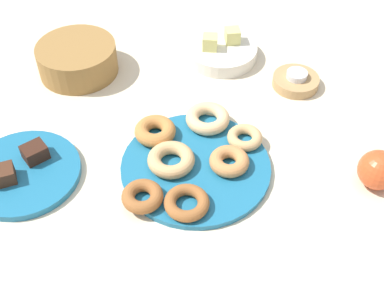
{
  "coord_description": "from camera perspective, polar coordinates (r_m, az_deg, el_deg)",
  "views": [
    {
      "loc": [
        -0.18,
        -0.65,
        0.77
      ],
      "look_at": [
        0.0,
        0.03,
        0.04
      ],
      "focal_mm": 47.04,
      "sensor_mm": 36.0,
      "label": 1
    }
  ],
  "objects": [
    {
      "name": "ground_plane",
      "position": [
        1.03,
        0.43,
        -2.81
      ],
      "size": [
        2.4,
        2.4,
        0.0
      ],
      "primitive_type": "plane",
      "color": "beige"
    },
    {
      "name": "donut_plate",
      "position": [
        1.02,
        0.43,
        -2.58
      ],
      "size": [
        0.3,
        0.3,
        0.01
      ],
      "primitive_type": "cylinder",
      "color": "#1E6B93",
      "rests_on": "ground_plane"
    },
    {
      "name": "donut_0",
      "position": [
        1.09,
        1.79,
        2.92
      ],
      "size": [
        0.13,
        0.13,
        0.03
      ],
      "primitive_type": "torus",
      "rotation": [
        0.0,
        0.0,
        0.69
      ],
      "color": "#EABC84",
      "rests_on": "donut_plate"
    },
    {
      "name": "donut_1",
      "position": [
        1.01,
        -2.38,
        -1.79
      ],
      "size": [
        0.13,
        0.13,
        0.03
      ],
      "primitive_type": "torus",
      "rotation": [
        0.0,
        0.0,
        2.28
      ],
      "color": "tan",
      "rests_on": "donut_plate"
    },
    {
      "name": "donut_2",
      "position": [
        1.01,
        4.24,
        -1.96
      ],
      "size": [
        0.11,
        0.11,
        0.03
      ],
      "primitive_type": "torus",
      "rotation": [
        0.0,
        0.0,
        4.31
      ],
      "color": "#C6844C",
      "rests_on": "donut_plate"
    },
    {
      "name": "donut_3",
      "position": [
        1.07,
        -4.2,
        1.48
      ],
      "size": [
        0.12,
        0.12,
        0.03
      ],
      "primitive_type": "torus",
      "rotation": [
        0.0,
        0.0,
        2.19
      ],
      "color": "#BC7A3D",
      "rests_on": "donut_plate"
    },
    {
      "name": "donut_4",
      "position": [
        0.94,
        -0.6,
        -6.67
      ],
      "size": [
        0.12,
        0.12,
        0.02
      ],
      "primitive_type": "torus",
      "rotation": [
        0.0,
        0.0,
        3.71
      ],
      "color": "#995B2D",
      "rests_on": "donut_plate"
    },
    {
      "name": "donut_5",
      "position": [
        0.95,
        -5.64,
        -5.92
      ],
      "size": [
        0.11,
        0.11,
        0.03
      ],
      "primitive_type": "torus",
      "rotation": [
        0.0,
        0.0,
        0.92
      ],
      "color": "#995B2D",
      "rests_on": "donut_plate"
    },
    {
      "name": "donut_6",
      "position": [
        1.06,
        6.0,
        0.73
      ],
      "size": [
        0.1,
        0.1,
        0.02
      ],
      "primitive_type": "torus",
      "rotation": [
        0.0,
        0.0,
        2.16
      ],
      "color": "tan",
      "rests_on": "donut_plate"
    },
    {
      "name": "cake_plate",
      "position": [
        1.06,
        -18.58,
        -3.14
      ],
      "size": [
        0.23,
        0.23,
        0.02
      ],
      "primitive_type": "cylinder",
      "color": "#1E6B93",
      "rests_on": "ground_plane"
    },
    {
      "name": "brownie_near",
      "position": [
        1.04,
        -20.69,
        -3.31
      ],
      "size": [
        0.05,
        0.04,
        0.03
      ],
      "primitive_type": "cube",
      "rotation": [
        0.0,
        0.0,
        0.1
      ],
      "color": "#472819",
      "rests_on": "cake_plate"
    },
    {
      "name": "brownie_far",
      "position": [
        1.06,
        -17.4,
        -0.91
      ],
      "size": [
        0.06,
        0.06,
        0.03
      ],
      "primitive_type": "cube",
      "rotation": [
        0.0,
        0.0,
        0.4
      ],
      "color": "#381E14",
      "rests_on": "cake_plate"
    },
    {
      "name": "candle_holder",
      "position": [
        1.24,
        11.67,
        6.96
      ],
      "size": [
        0.11,
        0.11,
        0.02
      ],
      "primitive_type": "cylinder",
      "color": "tan",
      "rests_on": "ground_plane"
    },
    {
      "name": "tealight",
      "position": [
        1.22,
        11.8,
        7.68
      ],
      "size": [
        0.05,
        0.05,
        0.01
      ],
      "primitive_type": "cylinder",
      "color": "silver",
      "rests_on": "candle_holder"
    },
    {
      "name": "basket",
      "position": [
        1.27,
        -12.86,
        9.38
      ],
      "size": [
        0.26,
        0.26,
        0.07
      ],
      "primitive_type": "cylinder",
      "rotation": [
        0.0,
        0.0,
        3.58
      ],
      "color": "olive",
      "rests_on": "ground_plane"
    },
    {
      "name": "fruit_bowl",
      "position": [
        1.3,
        3.37,
        10.37
      ],
      "size": [
        0.18,
        0.18,
        0.03
      ],
      "primitive_type": "cylinder",
      "color": "silver",
      "rests_on": "ground_plane"
    },
    {
      "name": "melon_chunk_left",
      "position": [
        1.27,
        2.06,
        11.45
      ],
      "size": [
        0.05,
        0.05,
        0.04
      ],
      "primitive_type": "cube",
      "rotation": [
        0.0,
        0.0,
        -0.34
      ],
      "color": "#DBD67A",
      "rests_on": "fruit_bowl"
    },
    {
      "name": "melon_chunk_right",
      "position": [
        1.3,
        4.6,
        12.14
      ],
      "size": [
        0.04,
        0.04,
        0.04
      ],
      "primitive_type": "cube",
      "rotation": [
        0.0,
        0.0,
        -0.12
      ],
      "color": "#DBD67A",
      "rests_on": "fruit_bowl"
    },
    {
      "name": "apple",
      "position": [
        1.04,
        20.36,
        -2.76
      ],
      "size": [
        0.08,
        0.08,
        0.08
      ],
      "primitive_type": "sphere",
      "color": "#CC4C23",
      "rests_on": "ground_plane"
    }
  ]
}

